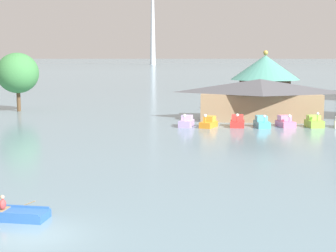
# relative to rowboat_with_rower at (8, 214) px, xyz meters

# --- Properties ---
(ground_plane) EXTENTS (2000.00, 2000.00, 0.00)m
(ground_plane) POSITION_rel_rowboat_with_rower_xyz_m (2.25, -2.30, -0.23)
(ground_plane) COLOR slate
(rowboat_with_rower) EXTENTS (4.04, 3.24, 1.42)m
(rowboat_with_rower) POSITION_rel_rowboat_with_rower_xyz_m (0.00, 0.00, 0.00)
(rowboat_with_rower) COLOR #2D60AD
(rowboat_with_rower) RESTS_ON ground
(pedal_boat_lavender) EXTENTS (1.70, 2.73, 1.57)m
(pedal_boat_lavender) POSITION_rel_rowboat_with_rower_xyz_m (6.23, 34.96, 0.30)
(pedal_boat_lavender) COLOR #B299D8
(pedal_boat_lavender) RESTS_ON ground
(pedal_boat_orange) EXTENTS (2.11, 2.92, 1.63)m
(pedal_boat_orange) POSITION_rel_rowboat_with_rower_xyz_m (8.78, 34.76, 0.28)
(pedal_boat_orange) COLOR orange
(pedal_boat_orange) RESTS_ON ground
(pedal_boat_red) EXTENTS (1.66, 2.83, 1.64)m
(pedal_boat_red) POSITION_rel_rowboat_with_rower_xyz_m (12.02, 35.64, 0.30)
(pedal_boat_red) COLOR red
(pedal_boat_red) RESTS_ON ground
(pedal_boat_cyan) EXTENTS (1.84, 3.05, 1.52)m
(pedal_boat_cyan) POSITION_rel_rowboat_with_rower_xyz_m (14.77, 35.64, 0.28)
(pedal_boat_cyan) COLOR #4CB7CC
(pedal_boat_cyan) RESTS_ON ground
(pedal_boat_pink) EXTENTS (2.21, 2.87, 1.52)m
(pedal_boat_pink) POSITION_rel_rowboat_with_rower_xyz_m (17.48, 36.40, 0.28)
(pedal_boat_pink) COLOR pink
(pedal_boat_pink) RESTS_ON ground
(pedal_boat_lime) EXTENTS (2.06, 2.51, 1.80)m
(pedal_boat_lime) POSITION_rel_rowboat_with_rower_xyz_m (20.68, 36.25, 0.32)
(pedal_boat_lime) COLOR #8CCC3F
(pedal_boat_lime) RESTS_ON ground
(boathouse) EXTENTS (15.80, 8.31, 5.13)m
(boathouse) POSITION_rel_rowboat_with_rower_xyz_m (14.92, 42.74, 2.46)
(boathouse) COLOR #9E7F5B
(boathouse) RESTS_ON ground
(green_roof_pavilion) EXTENTS (10.02, 10.02, 8.79)m
(green_roof_pavilion) POSITION_rel_rowboat_with_rower_xyz_m (16.21, 53.31, 4.42)
(green_roof_pavilion) COLOR brown
(green_roof_pavilion) RESTS_ON ground
(shoreline_tree_tall_left) EXTENTS (6.04, 6.04, 8.45)m
(shoreline_tree_tall_left) POSITION_rel_rowboat_with_rower_xyz_m (-19.28, 48.63, 5.30)
(shoreline_tree_tall_left) COLOR brown
(shoreline_tree_tall_left) RESTS_ON ground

